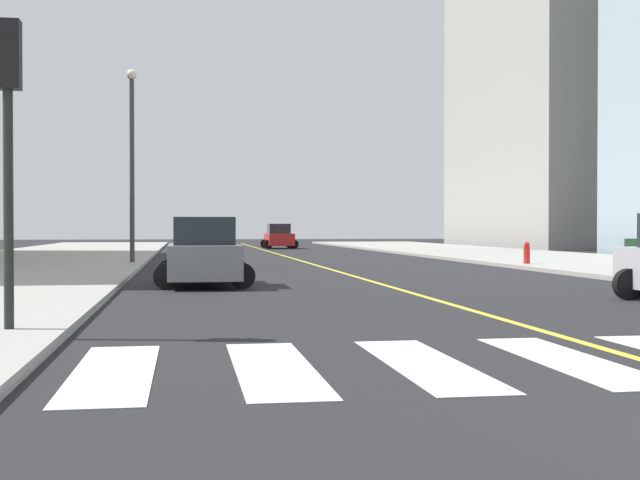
{
  "coord_description": "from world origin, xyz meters",
  "views": [
    {
      "loc": [
        -5.5,
        -5.8,
        1.62
      ],
      "look_at": [
        -1.01,
        22.72,
        1.19
      ],
      "focal_mm": 48.05,
      "sensor_mm": 36.0,
      "label": 1
    }
  ],
  "objects_px": {
    "traffic_light_far_corner": "(8,111)",
    "street_lamp": "(132,150)",
    "car_gray_nearest": "(204,254)",
    "car_red_third": "(279,237)",
    "fire_hydrant": "(527,253)"
  },
  "relations": [
    {
      "from": "traffic_light_far_corner",
      "to": "street_lamp",
      "type": "relative_size",
      "value": 0.55
    },
    {
      "from": "car_gray_nearest",
      "to": "street_lamp",
      "type": "height_order",
      "value": "street_lamp"
    },
    {
      "from": "car_red_third",
      "to": "street_lamp",
      "type": "distance_m",
      "value": 29.78
    },
    {
      "from": "car_red_third",
      "to": "fire_hydrant",
      "type": "relative_size",
      "value": 4.74
    },
    {
      "from": "fire_hydrant",
      "to": "car_gray_nearest",
      "type": "bearing_deg",
      "value": -145.42
    },
    {
      "from": "traffic_light_far_corner",
      "to": "fire_hydrant",
      "type": "distance_m",
      "value": 25.75
    },
    {
      "from": "street_lamp",
      "to": "fire_hydrant",
      "type": "bearing_deg",
      "value": -14.14
    },
    {
      "from": "car_red_third",
      "to": "traffic_light_far_corner",
      "type": "xyz_separation_m",
      "value": [
        -9.58,
        -51.88,
        2.42
      ]
    },
    {
      "from": "car_gray_nearest",
      "to": "street_lamp",
      "type": "bearing_deg",
      "value": 102.01
    },
    {
      "from": "car_red_third",
      "to": "traffic_light_far_corner",
      "type": "height_order",
      "value": "traffic_light_far_corner"
    },
    {
      "from": "car_gray_nearest",
      "to": "car_red_third",
      "type": "bearing_deg",
      "value": 81.2
    },
    {
      "from": "traffic_light_far_corner",
      "to": "fire_hydrant",
      "type": "height_order",
      "value": "traffic_light_far_corner"
    },
    {
      "from": "traffic_light_far_corner",
      "to": "fire_hydrant",
      "type": "xyz_separation_m",
      "value": [
        16.16,
        19.87,
        -2.72
      ]
    },
    {
      "from": "car_gray_nearest",
      "to": "traffic_light_far_corner",
      "type": "xyz_separation_m",
      "value": [
        -3.03,
        -10.82,
        2.41
      ]
    },
    {
      "from": "street_lamp",
      "to": "car_red_third",
      "type": "bearing_deg",
      "value": 71.71
    }
  ]
}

